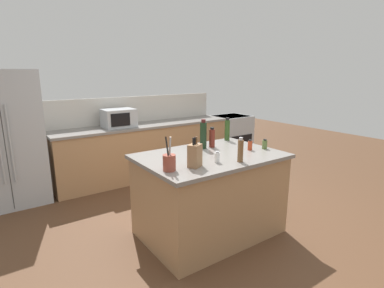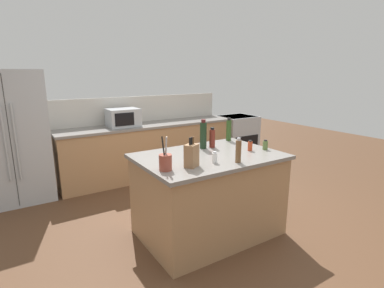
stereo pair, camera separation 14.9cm
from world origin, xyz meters
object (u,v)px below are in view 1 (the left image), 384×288
at_px(microwave, 119,118).
at_px(wine_bottle, 203,135).
at_px(refrigerator, 3,139).
at_px(range_oven, 231,137).
at_px(spice_jar_oregano, 265,144).
at_px(utensil_crock, 169,162).
at_px(vinegar_bottle, 212,138).
at_px(olive_oil_bottle, 227,130).
at_px(salt_shaker, 217,157).
at_px(knife_block, 195,155).
at_px(spice_jar_paprika, 250,145).
at_px(pepper_grinder, 240,150).

relative_size(microwave, wine_bottle, 1.46).
bearing_deg(refrigerator, range_oven, -0.71).
distance_m(range_oven, spice_jar_oregano, 2.92).
relative_size(utensil_crock, vinegar_bottle, 1.32).
distance_m(olive_oil_bottle, vinegar_bottle, 0.44).
height_order(refrigerator, range_oven, refrigerator).
bearing_deg(refrigerator, vinegar_bottle, -44.37).
bearing_deg(olive_oil_bottle, range_oven, 46.35).
bearing_deg(range_oven, olive_oil_bottle, -133.65).
bearing_deg(spice_jar_oregano, utensil_crock, -177.89).
height_order(utensil_crock, salt_shaker, utensil_crock).
distance_m(knife_block, salt_shaker, 0.27).
relative_size(olive_oil_bottle, salt_shaker, 2.64).
bearing_deg(salt_shaker, range_oven, 45.37).
xyz_separation_m(refrigerator, spice_jar_paprika, (2.32, -2.36, 0.07)).
bearing_deg(wine_bottle, spice_jar_paprika, -43.71).
bearing_deg(vinegar_bottle, pepper_grinder, -102.88).
xyz_separation_m(range_oven, wine_bottle, (-2.20, -1.93, 0.64)).
relative_size(refrigerator, olive_oil_bottle, 6.14).
height_order(vinegar_bottle, salt_shaker, vinegar_bottle).
relative_size(range_oven, utensil_crock, 2.87).
xyz_separation_m(refrigerator, pepper_grinder, (1.90, -2.63, 0.13)).
xyz_separation_m(salt_shaker, wine_bottle, (0.23, 0.54, 0.11)).
distance_m(range_oven, pepper_grinder, 3.46).
xyz_separation_m(refrigerator, utensil_crock, (1.17, -2.47, 0.09)).
relative_size(range_oven, knife_block, 3.17).
relative_size(knife_block, wine_bottle, 0.84).
bearing_deg(microwave, wine_bottle, -81.68).
relative_size(utensil_crock, spice_jar_oregano, 2.76).
bearing_deg(knife_block, microwave, 56.48).
xyz_separation_m(knife_block, utensil_crock, (-0.26, 0.04, -0.03)).
relative_size(olive_oil_bottle, spice_jar_oregano, 2.61).
height_order(range_oven, spice_jar_paprika, spice_jar_paprika).
distance_m(knife_block, utensil_crock, 0.26).
xyz_separation_m(olive_oil_bottle, vinegar_bottle, (-0.40, -0.18, -0.03)).
relative_size(microwave, spice_jar_oregano, 4.37).
height_order(spice_jar_paprika, pepper_grinder, pepper_grinder).
height_order(vinegar_bottle, spice_jar_oregano, vinegar_bottle).
bearing_deg(range_oven, microwave, 180.00).
height_order(spice_jar_paprika, salt_shaker, spice_jar_paprika).
xyz_separation_m(olive_oil_bottle, salt_shaker, (-0.75, -0.70, -0.09)).
relative_size(range_oven, spice_jar_oregano, 7.92).
distance_m(vinegar_bottle, salt_shaker, 0.63).
bearing_deg(utensil_crock, spice_jar_paprika, 5.37).
bearing_deg(spice_jar_paprika, utensil_crock, -174.63).
bearing_deg(utensil_crock, vinegar_bottle, 28.19).
bearing_deg(utensil_crock, range_oven, 39.21).
relative_size(refrigerator, range_oven, 2.02).
bearing_deg(range_oven, refrigerator, 179.29).
distance_m(range_oven, olive_oil_bottle, 2.51).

